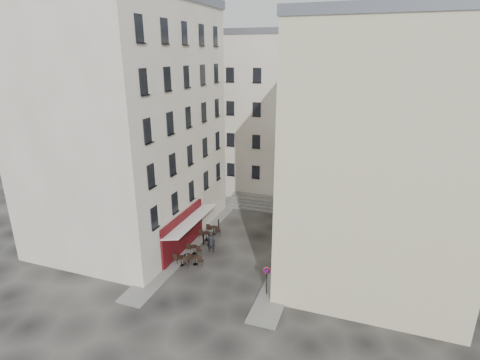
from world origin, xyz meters
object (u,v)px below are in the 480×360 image
at_px(bistro_table_a, 181,260).
at_px(bistro_table_b, 195,259).
at_px(no_parking_sign, 267,276).
at_px(pedestrian, 211,242).

relative_size(bistro_table_a, bistro_table_b, 1.03).
distance_m(no_parking_sign, pedestrian, 7.49).
height_order(no_parking_sign, bistro_table_b, no_parking_sign).
xyz_separation_m(no_parking_sign, pedestrian, (-6.10, 4.29, -0.65)).
bearing_deg(bistro_table_b, bistro_table_a, -153.00).
height_order(bistro_table_a, pedestrian, pedestrian).
distance_m(bistro_table_a, bistro_table_b, 1.11).
xyz_separation_m(no_parking_sign, bistro_table_a, (-7.46, 1.49, -1.10)).
distance_m(no_parking_sign, bistro_table_a, 7.69).
height_order(bistro_table_a, bistro_table_b, bistro_table_a).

